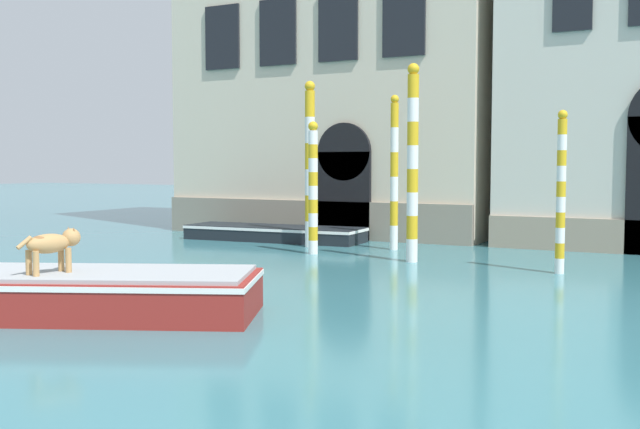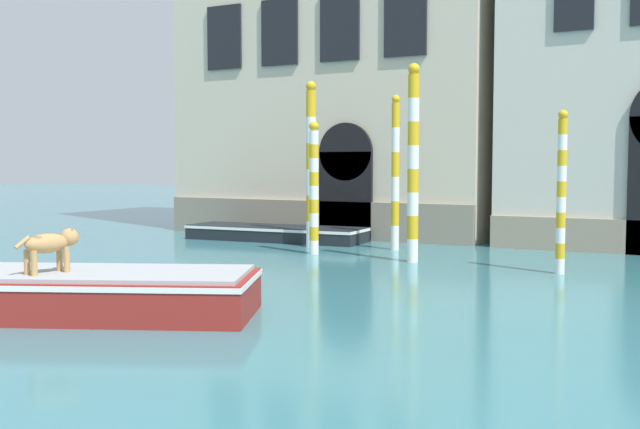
% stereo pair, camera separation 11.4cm
% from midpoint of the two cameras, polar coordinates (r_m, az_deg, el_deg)
% --- Properties ---
extents(boat_foreground, '(6.74, 4.43, 0.68)m').
position_cam_midpoint_polar(boat_foreground, '(12.13, -20.74, -5.51)').
color(boat_foreground, maroon).
rests_on(boat_foreground, ground_plane).
extents(dog_on_deck, '(0.43, 0.98, 0.66)m').
position_cam_midpoint_polar(dog_on_deck, '(11.69, -19.94, -2.12)').
color(dog_on_deck, tan).
rests_on(dog_on_deck, boat_foreground).
extents(boat_moored_near_palazzo, '(5.52, 1.86, 0.43)m').
position_cam_midpoint_polar(boat_moored_near_palazzo, '(22.27, -3.66, -1.40)').
color(boat_moored_near_palazzo, black).
rests_on(boat_moored_near_palazzo, ground_plane).
extents(mooring_pole_0, '(0.22, 0.22, 4.08)m').
position_cam_midpoint_polar(mooring_pole_0, '(19.83, 5.52, 3.23)').
color(mooring_pole_0, white).
rests_on(mooring_pole_0, ground_plane).
extents(mooring_pole_1, '(0.25, 0.25, 3.34)m').
position_cam_midpoint_polar(mooring_pole_1, '(18.83, -0.70, 2.09)').
color(mooring_pole_1, white).
rests_on(mooring_pole_1, ground_plane).
extents(mooring_pole_2, '(0.20, 0.20, 3.39)m').
position_cam_midpoint_polar(mooring_pole_2, '(16.22, 17.70, 1.68)').
color(mooring_pole_2, white).
rests_on(mooring_pole_2, ground_plane).
extents(mooring_pole_3, '(0.27, 0.27, 4.58)m').
position_cam_midpoint_polar(mooring_pole_3, '(17.41, 6.88, 3.96)').
color(mooring_pole_3, white).
rests_on(mooring_pole_3, ground_plane).
extents(mooring_pole_4, '(0.28, 0.28, 4.52)m').
position_cam_midpoint_polar(mooring_pole_4, '(20.42, -0.93, 3.89)').
color(mooring_pole_4, white).
rests_on(mooring_pole_4, ground_plane).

